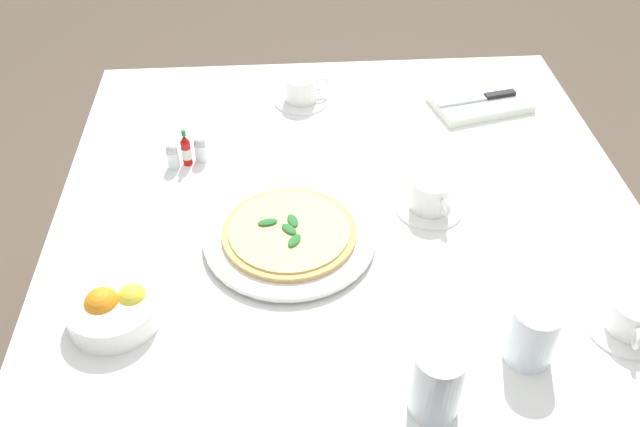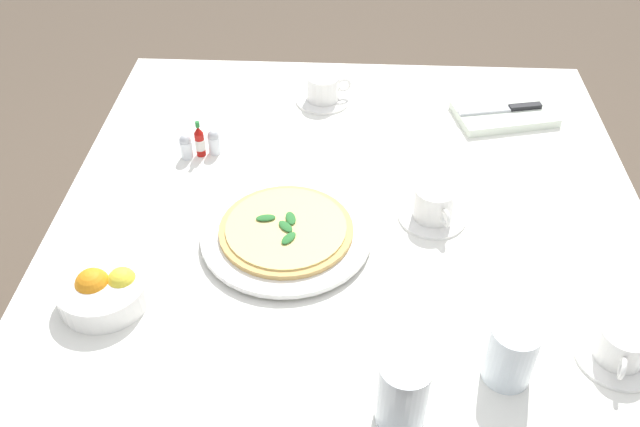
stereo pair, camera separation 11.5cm
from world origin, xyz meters
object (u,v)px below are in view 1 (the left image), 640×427
Objects in this scene: coffee_cup_near_left at (301,90)px; hot_sauce_bottle at (186,150)px; pizza_plate at (290,237)px; pizza at (289,232)px; coffee_cup_back_corner at (431,197)px; pepper_shaker at (201,150)px; coffee_cup_near_right at (631,318)px; citrus_bowl at (114,308)px; napkin_folded at (480,103)px; water_glass_left_edge at (436,386)px; dinner_knife at (480,98)px; salt_shaker at (173,157)px; water_glass_right_edge at (531,337)px.

coffee_cup_near_left is 0.34m from hot_sauce_bottle.
pizza reaches higher than pizza_plate.
coffee_cup_back_corner is 0.49m from pepper_shaker.
citrus_bowl reaches higher than coffee_cup_near_right.
coffee_cup_near_right reaches higher than napkin_folded.
pepper_shaker is at bearing -56.22° from pizza.
coffee_cup_back_corner is (-0.27, -0.07, 0.02)m from pizza_plate.
water_glass_left_edge is (-0.15, 0.85, 0.02)m from coffee_cup_near_left.
pizza is at bearing 15.03° from coffee_cup_back_corner.
coffee_cup_back_corner is at bearing 156.96° from pepper_shaker.
pizza is 1.26× the size of dinner_knife.
napkin_folded is at bearing -136.86° from pizza_plate.
salt_shaker is at bearing -54.86° from water_glass_left_edge.
coffee_cup_near_left reaches higher than pizza_plate.
water_glass_left_edge is 0.52m from citrus_bowl.
hot_sauce_bottle reaches higher than coffee_cup_near_left.
water_glass_left_edge is at bearing 79.79° from coffee_cup_back_corner.
pizza_plate is at bearing 29.20° from napkin_folded.
dinner_knife is at bearing -2.07° from napkin_folded.
water_glass_right_edge is 0.42× the size of napkin_folded.
hot_sauce_bottle is at bearing 42.79° from coffee_cup_near_left.
coffee_cup_near_right is (-0.26, 0.32, -0.00)m from coffee_cup_back_corner.
pizza is at bearing 84.67° from coffee_cup_near_left.
dinner_knife is 0.66m from pepper_shaker.
water_glass_left_edge is (0.16, 0.08, 0.00)m from water_glass_right_edge.
hot_sauce_bottle is at bearing -160.35° from salt_shaker.
coffee_cup_near_left is at bearing -19.12° from dinner_knife.
water_glass_right_edge is at bearing 134.24° from pepper_shaker.
coffee_cup_back_corner reaches higher than napkin_folded.
hot_sauce_bottle is at bearing -51.16° from pizza.
coffee_cup_near_left is 0.42m from dinner_knife.
water_glass_left_edge is 0.84m from napkin_folded.
coffee_cup_near_right is 0.67× the size of dinner_knife.
pizza_plate is at bearing 31.41° from dinner_knife.
coffee_cup_back_corner is at bearing -164.96° from pizza_plate.
hot_sauce_bottle reaches higher than citrus_bowl.
water_glass_right_edge is (-0.36, 0.28, 0.03)m from pizza_plate.
salt_shaker and pepper_shaker have the same top height.
water_glass_right_edge reaches higher than coffee_cup_near_left.
pizza is 0.63m from dinner_knife.
coffee_cup_near_left is (0.23, -0.41, -0.00)m from coffee_cup_back_corner.
coffee_cup_near_right is at bearing 81.93° from napkin_folded.
coffee_cup_near_right is 1.57× the size of hot_sauce_bottle.
coffee_cup_near_right reaches higher than pizza.
napkin_folded is at bearing -108.66° from water_glass_left_edge.
hot_sauce_bottle is (0.40, -0.62, -0.02)m from water_glass_left_edge.
coffee_cup_back_corner reaches higher than salt_shaker.
napkin_folded is at bearing -117.84° from coffee_cup_back_corner.
citrus_bowl is (0.82, -0.08, -0.00)m from coffee_cup_near_right.
coffee_cup_near_right is 0.88m from coffee_cup_near_left.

